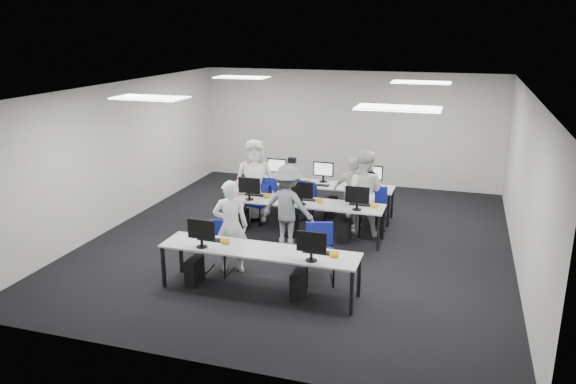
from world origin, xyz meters
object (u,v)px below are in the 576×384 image
(desk_mid, at_px, (304,204))
(chair_4, at_px, (369,219))
(chair_0, at_px, (219,257))
(photographer, at_px, (288,206))
(student_3, at_px, (352,193))
(chair_5, at_px, (270,204))
(chair_2, at_px, (258,211))
(student_2, at_px, (255,180))
(student_0, at_px, (231,226))
(chair_7, at_px, (373,215))
(chair_1, at_px, (320,264))
(chair_3, at_px, (305,214))
(desk_front, at_px, (259,252))
(chair_6, at_px, (310,209))
(student_1, at_px, (363,192))

(desk_mid, distance_m, chair_4, 1.41)
(chair_0, relative_size, photographer, 0.55)
(student_3, distance_m, photographer, 1.72)
(chair_5, bearing_deg, chair_4, -13.15)
(chair_2, height_order, chair_4, chair_4)
(photographer, bearing_deg, student_2, -40.32)
(student_0, bearing_deg, chair_7, -145.74)
(chair_0, distance_m, chair_7, 3.70)
(chair_1, distance_m, chair_2, 3.17)
(chair_5, height_order, chair_7, chair_7)
(chair_3, xyz_separation_m, chair_5, (-0.93, 0.36, 0.02))
(chair_3, xyz_separation_m, chair_4, (1.37, -0.02, 0.02))
(chair_4, xyz_separation_m, chair_7, (0.03, 0.32, 0.00))
(desk_front, height_order, student_0, student_0)
(desk_mid, distance_m, chair_0, 2.33)
(student_3, bearing_deg, chair_7, 25.77)
(chair_6, relative_size, student_3, 0.65)
(photographer, bearing_deg, chair_0, 70.34)
(desk_front, height_order, chair_2, chair_2)
(student_1, relative_size, photographer, 1.09)
(chair_0, xyz_separation_m, chair_4, (2.17, 2.66, 0.02))
(chair_6, xyz_separation_m, student_0, (-0.64, -2.83, 0.51))
(chair_3, relative_size, chair_6, 0.90)
(chair_0, distance_m, chair_2, 2.63)
(chair_5, distance_m, chair_6, 0.96)
(student_0, bearing_deg, student_3, -139.79)
(chair_4, relative_size, student_0, 0.59)
(chair_7, bearing_deg, student_2, 163.73)
(chair_2, distance_m, chair_5, 0.44)
(chair_4, height_order, student_0, student_0)
(chair_2, xyz_separation_m, student_2, (-0.12, 0.18, 0.63))
(chair_2, height_order, student_2, student_2)
(desk_mid, bearing_deg, chair_7, 34.98)
(student_1, distance_m, student_3, 0.41)
(desk_mid, xyz_separation_m, student_1, (1.09, 0.54, 0.20))
(desk_front, distance_m, chair_0, 1.13)
(desk_front, height_order, student_3, student_3)
(chair_0, xyz_separation_m, student_2, (-0.38, 2.80, 0.61))
(chair_7, relative_size, student_1, 0.55)
(chair_2, bearing_deg, chair_6, 27.06)
(chair_4, xyz_separation_m, chair_5, (-2.29, 0.37, -0.00))
(student_1, bearing_deg, chair_0, 53.25)
(chair_3, bearing_deg, student_2, 167.57)
(desk_front, relative_size, photographer, 1.98)
(chair_6, height_order, chair_7, chair_6)
(chair_2, bearing_deg, desk_front, -58.41)
(chair_4, height_order, photographer, photographer)
(desk_mid, relative_size, chair_6, 3.25)
(desk_front, relative_size, chair_6, 3.25)
(chair_0, distance_m, chair_3, 2.79)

